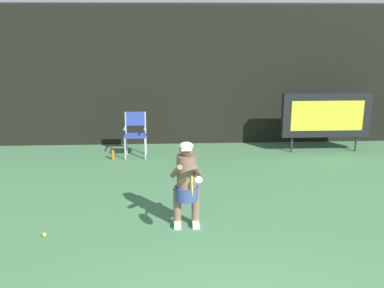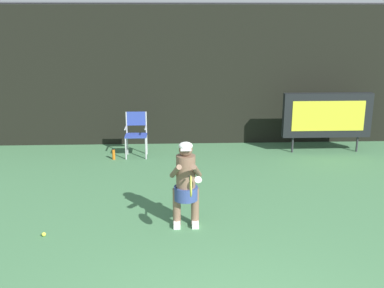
{
  "view_description": "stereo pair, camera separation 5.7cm",
  "coord_description": "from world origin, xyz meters",
  "px_view_note": "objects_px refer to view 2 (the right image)",
  "views": [
    {
      "loc": [
        -0.64,
        -3.58,
        3.35
      ],
      "look_at": [
        -0.23,
        4.63,
        1.05
      ],
      "focal_mm": 43.33,
      "sensor_mm": 36.0,
      "label": 1
    },
    {
      "loc": [
        -0.58,
        -3.58,
        3.35
      ],
      "look_at": [
        -0.23,
        4.63,
        1.05
      ],
      "focal_mm": 43.33,
      "sensor_mm": 36.0,
      "label": 2
    }
  ],
  "objects_px": {
    "scoreboard": "(327,115)",
    "tennis_racket": "(191,186)",
    "water_bottle": "(114,154)",
    "tennis_player": "(186,182)",
    "umpire_chair": "(136,131)",
    "tennis_ball_spare": "(44,234)"
  },
  "relations": [
    {
      "from": "water_bottle",
      "to": "tennis_racket",
      "type": "bearing_deg",
      "value": -68.88
    },
    {
      "from": "umpire_chair",
      "to": "tennis_racket",
      "type": "height_order",
      "value": "tennis_racket"
    },
    {
      "from": "tennis_ball_spare",
      "to": "tennis_racket",
      "type": "bearing_deg",
      "value": -8.74
    },
    {
      "from": "tennis_racket",
      "to": "scoreboard",
      "type": "bearing_deg",
      "value": 43.37
    },
    {
      "from": "tennis_player",
      "to": "umpire_chair",
      "type": "bearing_deg",
      "value": 105.47
    },
    {
      "from": "umpire_chair",
      "to": "water_bottle",
      "type": "height_order",
      "value": "umpire_chair"
    },
    {
      "from": "water_bottle",
      "to": "tennis_racket",
      "type": "xyz_separation_m",
      "value": [
        1.67,
        -4.33,
        0.82
      ]
    },
    {
      "from": "umpire_chair",
      "to": "tennis_ball_spare",
      "type": "distance_m",
      "value": 4.43
    },
    {
      "from": "tennis_racket",
      "to": "umpire_chair",
      "type": "bearing_deg",
      "value": 94.4
    },
    {
      "from": "scoreboard",
      "to": "tennis_racket",
      "type": "height_order",
      "value": "scoreboard"
    },
    {
      "from": "scoreboard",
      "to": "umpire_chair",
      "type": "relative_size",
      "value": 2.04
    },
    {
      "from": "umpire_chair",
      "to": "tennis_player",
      "type": "bearing_deg",
      "value": -74.53
    },
    {
      "from": "tennis_racket",
      "to": "tennis_ball_spare",
      "type": "height_order",
      "value": "tennis_racket"
    },
    {
      "from": "scoreboard",
      "to": "water_bottle",
      "type": "bearing_deg",
      "value": -175.63
    },
    {
      "from": "tennis_racket",
      "to": "water_bottle",
      "type": "bearing_deg",
      "value": 101.58
    },
    {
      "from": "scoreboard",
      "to": "water_bottle",
      "type": "height_order",
      "value": "scoreboard"
    },
    {
      "from": "umpire_chair",
      "to": "tennis_ball_spare",
      "type": "height_order",
      "value": "umpire_chair"
    },
    {
      "from": "tennis_player",
      "to": "tennis_ball_spare",
      "type": "height_order",
      "value": "tennis_player"
    },
    {
      "from": "tennis_player",
      "to": "water_bottle",
      "type": "bearing_deg",
      "value": 113.83
    },
    {
      "from": "umpire_chair",
      "to": "water_bottle",
      "type": "bearing_deg",
      "value": -153.88
    },
    {
      "from": "scoreboard",
      "to": "tennis_racket",
      "type": "relative_size",
      "value": 3.65
    },
    {
      "from": "umpire_chair",
      "to": "tennis_player",
      "type": "relative_size",
      "value": 0.76
    }
  ]
}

